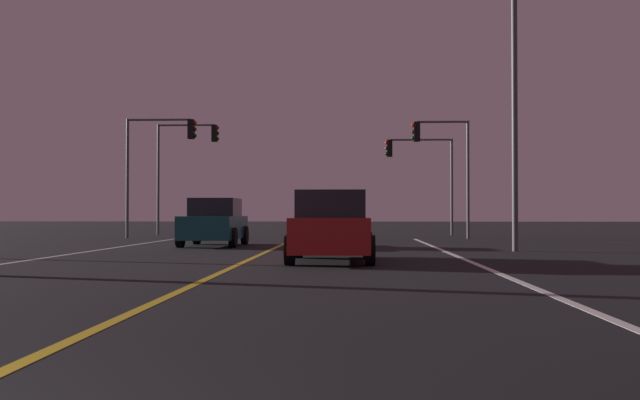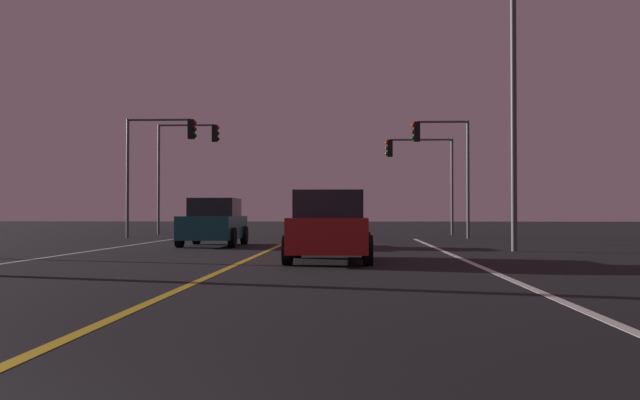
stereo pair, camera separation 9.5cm
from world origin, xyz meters
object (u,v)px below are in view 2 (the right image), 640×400
(car_oncoming, at_px, (214,223))
(traffic_light_near_left, at_px, (160,149))
(car_lead_same_lane, at_px, (330,227))
(traffic_light_near_right, at_px, (441,151))
(traffic_light_far_right, at_px, (419,163))
(street_lamp_right_far, at_px, (493,71))
(traffic_light_far_left, at_px, (187,153))

(car_oncoming, relative_size, traffic_light_near_left, 0.77)
(car_lead_same_lane, bearing_deg, traffic_light_near_right, -15.75)
(traffic_light_near_left, bearing_deg, traffic_light_near_right, 0.00)
(car_oncoming, xyz_separation_m, traffic_light_near_left, (-4.02, 7.87, 3.32))
(traffic_light_near_left, xyz_separation_m, traffic_light_far_right, (12.47, 5.50, -0.29))
(traffic_light_near_right, relative_size, traffic_light_far_right, 1.05)
(car_lead_same_lane, xyz_separation_m, traffic_light_near_left, (-8.42, 16.26, 3.32))
(car_oncoming, xyz_separation_m, car_lead_same_lane, (4.40, -8.39, 0.00))
(traffic_light_near_right, xyz_separation_m, street_lamp_right_far, (0.29, -11.20, 1.54))
(car_lead_same_lane, bearing_deg, traffic_light_far_left, 21.19)
(car_oncoming, xyz_separation_m, traffic_light_far_right, (8.46, 13.37, 3.03))
(car_lead_same_lane, distance_m, traffic_light_far_left, 23.61)
(car_lead_same_lane, xyz_separation_m, street_lamp_right_far, (4.87, 5.06, 4.71))
(traffic_light_near_left, relative_size, traffic_light_far_right, 1.09)
(traffic_light_near_right, bearing_deg, traffic_light_far_right, -84.45)
(car_oncoming, bearing_deg, traffic_light_near_right, 131.20)
(street_lamp_right_far, bearing_deg, traffic_light_near_right, -88.54)
(traffic_light_far_right, relative_size, street_lamp_right_far, 0.59)
(traffic_light_near_left, height_order, traffic_light_far_left, traffic_light_far_left)
(traffic_light_far_right, bearing_deg, traffic_light_far_left, 0.00)
(car_lead_same_lane, distance_m, traffic_light_near_right, 17.19)
(traffic_light_near_left, bearing_deg, car_oncoming, -62.97)
(car_lead_same_lane, height_order, traffic_light_near_left, traffic_light_near_left)
(car_lead_same_lane, relative_size, traffic_light_near_left, 0.77)
(traffic_light_far_right, height_order, street_lamp_right_far, street_lamp_right_far)
(traffic_light_near_right, xyz_separation_m, traffic_light_far_right, (-0.53, 5.50, -0.14))
(traffic_light_near_right, relative_size, street_lamp_right_far, 0.62)
(traffic_light_far_left, height_order, street_lamp_right_far, street_lamp_right_far)
(traffic_light_near_left, bearing_deg, traffic_light_far_right, 23.79)
(traffic_light_near_right, bearing_deg, car_lead_same_lane, 74.25)
(traffic_light_far_left, xyz_separation_m, street_lamp_right_far, (13.31, -16.70, 1.12))
(traffic_light_near_right, height_order, traffic_light_near_left, traffic_light_near_left)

